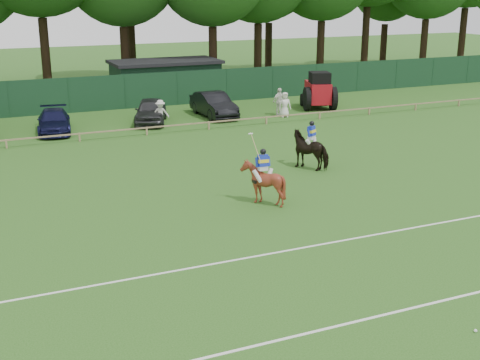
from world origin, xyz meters
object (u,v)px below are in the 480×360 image
horse_chestnut (263,183)px  spectator_mid (279,102)px  tractor (318,91)px  sedan_navy (54,121)px  spectator_right (285,105)px  hatch_grey (151,111)px  estate_black (214,105)px  horse_dark (311,150)px  polo_ball (476,331)px  utility_shed (165,79)px  spectator_left (160,113)px

horse_chestnut → spectator_mid: 18.93m
horse_chestnut → tractor: 21.79m
sedan_navy → spectator_right: 15.21m
tractor → horse_chestnut: bearing=-108.4°
horse_chestnut → hatch_grey: 17.52m
estate_black → spectator_right: 4.86m
horse_dark → polo_ball: (-3.96, -15.45, -0.87)m
tractor → polo_ball: bearing=-95.0°
utility_shed → tractor: utility_shed is taller
spectator_mid → utility_shed: size_ratio=0.23×
sedan_navy → polo_ball: bearing=-69.1°
tractor → spectator_right: bearing=-136.5°
sedan_navy → spectator_mid: bearing=5.6°
spectator_left → utility_shed: utility_shed is taller
polo_ball → spectator_right: bearing=72.3°
hatch_grey → estate_black: 4.60m
sedan_navy → spectator_left: 6.52m
spectator_mid → hatch_grey: bearing=155.0°
horse_dark → estate_black: horse_dark is taller
hatch_grey → sedan_navy: bearing=-156.6°
hatch_grey → tractor: 12.61m
horse_chestnut → polo_ball: horse_chestnut is taller
horse_chestnut → hatch_grey: horse_chestnut is taller
sedan_navy → hatch_grey: size_ratio=1.00×
sedan_navy → utility_shed: 13.41m
spectator_right → utility_shed: (-5.19, 10.40, 0.69)m
utility_shed → spectator_mid: bearing=-62.1°
horse_dark → estate_black: bearing=-124.2°
utility_shed → horse_chestnut: bearing=-98.9°
horse_chestnut → spectator_right: horse_chestnut is taller
sedan_navy → tractor: (18.78, 0.29, 0.59)m
sedan_navy → utility_shed: utility_shed is taller
horse_chestnut → estate_black: horse_chestnut is taller
horse_chestnut → tractor: (12.95, 17.52, 0.38)m
horse_chestnut → utility_shed: (4.12, 26.19, 0.64)m
spectator_right → horse_dark: bearing=-98.6°
polo_ball → utility_shed: 37.91m
spectator_left → spectator_right: spectator_left is taller
spectator_left → spectator_mid: 8.65m
polo_ball → utility_shed: bearing=84.6°
sedan_navy → spectator_mid: spectator_mid is taller
horse_dark → sedan_navy: size_ratio=0.46×
horse_dark → spectator_mid: size_ratio=1.14×
estate_black → horse_dark: bearing=-92.4°
spectator_mid → horse_chestnut: bearing=-137.8°
polo_ball → tractor: 31.60m
spectator_left → tractor: bearing=12.4°
horse_chestnut → spectator_right: bearing=-116.1°
tractor → sedan_navy: bearing=-161.0°
spectator_left → polo_ball: (-0.03, -27.67, -0.82)m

